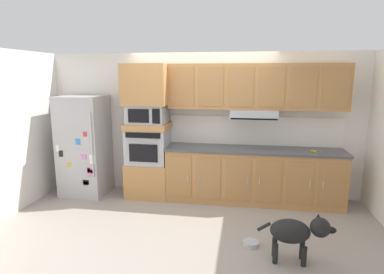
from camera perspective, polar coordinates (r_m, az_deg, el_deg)
ground_plane at (r=5.05m, az=0.10°, el=-13.83°), size 9.60×9.60×0.00m
back_kitchen_wall at (r=5.75m, az=1.87°, el=2.28°), size 6.20×0.12×2.50m
side_panel_left at (r=5.80m, az=-28.34°, el=1.05°), size 0.12×7.10×2.50m
refrigerator at (r=6.04m, az=-18.58°, el=-1.44°), size 0.76×0.73×1.76m
oven_base_cabinet at (r=5.81m, az=-7.61°, el=-7.35°), size 0.74×0.62×0.60m
built_in_oven at (r=5.65m, az=-7.77°, el=-1.57°), size 0.70×0.62×0.60m
appliance_mid_shelf at (r=5.59m, az=-7.85°, el=1.94°), size 0.74×0.62×0.10m
microwave at (r=5.56m, az=-7.92°, el=4.07°), size 0.64×0.54×0.32m
appliance_upper_cabinet at (r=5.52m, az=-8.05°, el=9.23°), size 0.74×0.62×0.68m
lower_cabinet_run at (r=5.53m, az=10.75°, el=-6.87°), size 2.89×0.63×0.88m
countertop_slab at (r=5.42m, az=10.93°, el=-2.22°), size 2.93×0.64×0.04m
backsplash_panel at (r=5.65m, az=10.95°, el=1.11°), size 2.93×0.02×0.50m
upper_cabinet_with_hood at (r=5.40m, az=11.26°, el=8.47°), size 2.89×0.48×0.88m
screwdriver at (r=5.42m, az=20.93°, el=-2.39°), size 0.17×0.16×0.03m
dog at (r=3.97m, az=18.20°, el=-15.68°), size 0.87×0.29×0.58m
dog_food_bowl at (r=4.32m, az=10.38°, el=-18.10°), size 0.20×0.20×0.06m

